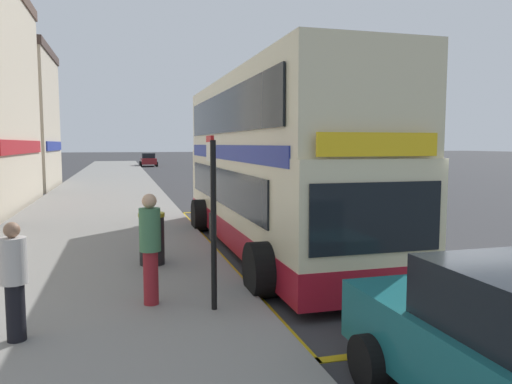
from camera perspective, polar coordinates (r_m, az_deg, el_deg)
name	(u,v)px	position (r m, az deg, el deg)	size (l,w,h in m)	color
ground_plane	(200,177)	(40.28, -6.56, 1.70)	(260.00, 260.00, 0.00)	#333335
pavement_near	(111,178)	(39.80, -16.57, 1.56)	(6.00, 76.00, 0.14)	gray
double_decker_bus	(271,170)	(12.66, 1.78, 2.62)	(3.26, 10.91, 4.40)	beige
bus_bay_markings	(268,246)	(13.23, 1.39, -6.25)	(3.11, 13.94, 0.01)	gold
bus_stop_sign	(213,208)	(7.64, -5.08, -1.86)	(0.09, 0.51, 2.72)	black
parked_car_grey_distant	(280,178)	(28.19, 2.84, 1.69)	(2.09, 4.20, 1.62)	slate
parked_car_silver_ahead	(224,161)	(55.30, -3.77, 3.61)	(2.09, 4.20, 1.62)	#B2B5BA
parked_car_maroon_across	(148,160)	(61.35, -12.43, 3.68)	(2.09, 4.20, 1.62)	maroon
pedestrian_waiting_near_sign	(150,244)	(8.06, -12.23, -5.96)	(0.34, 0.34, 1.80)	maroon
pedestrian_further_back	(14,277)	(7.20, -26.36, -8.89)	(0.34, 0.34, 1.58)	black
litter_bin	(152,239)	(10.79, -12.04, -5.32)	(0.56, 0.56, 1.12)	black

